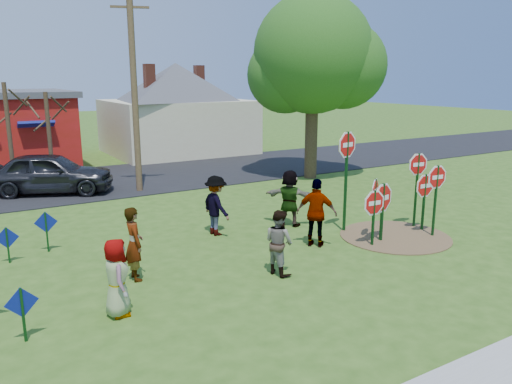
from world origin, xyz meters
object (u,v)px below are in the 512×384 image
at_px(stop_sign_a, 374,207).
at_px(person_a, 117,278).
at_px(stop_sign_d, 418,171).
at_px(utility_pole, 134,84).
at_px(suv, 50,173).
at_px(stop_sign_c, 436,184).
at_px(person_b, 134,244).
at_px(stop_sign_b, 347,156).
at_px(leafy_tree, 316,60).

distance_m(stop_sign_a, person_a, 7.26).
xyz_separation_m(stop_sign_d, utility_pole, (-5.76, 9.31, 2.52)).
distance_m(stop_sign_d, utility_pole, 11.24).
bearing_deg(suv, stop_sign_c, -119.43).
distance_m(stop_sign_a, person_b, 6.48).
xyz_separation_m(stop_sign_b, stop_sign_c, (1.91, -1.73, -0.76)).
xyz_separation_m(stop_sign_d, suv, (-8.96, 10.66, -0.92)).
height_order(stop_sign_a, stop_sign_d, stop_sign_d).
height_order(stop_sign_a, leafy_tree, leafy_tree).
height_order(utility_pole, leafy_tree, leafy_tree).
xyz_separation_m(stop_sign_d, person_b, (-8.76, 0.45, -0.91)).
relative_size(stop_sign_a, utility_pole, 0.21).
distance_m(stop_sign_a, leafy_tree, 10.55).
distance_m(stop_sign_a, stop_sign_d, 2.55).
distance_m(stop_sign_d, leafy_tree, 8.95).
bearing_deg(person_a, stop_sign_b, -70.04).
distance_m(stop_sign_c, leafy_tree, 9.92).
xyz_separation_m(stop_sign_a, stop_sign_c, (2.13, -0.30, 0.44)).
distance_m(person_a, suv, 11.79).
bearing_deg(stop_sign_a, stop_sign_c, -6.46).
distance_m(stop_sign_b, stop_sign_c, 2.69).
relative_size(stop_sign_a, stop_sign_d, 0.70).
bearing_deg(person_b, person_a, 153.04).
bearing_deg(stop_sign_a, leafy_tree, 63.98).
bearing_deg(leafy_tree, person_b, -145.38).
bearing_deg(stop_sign_d, stop_sign_b, 167.95).
relative_size(utility_pole, leafy_tree, 0.99).
distance_m(person_b, leafy_tree, 13.92).
bearing_deg(person_b, stop_sign_c, -97.81).
bearing_deg(stop_sign_b, stop_sign_c, -54.15).
relative_size(stop_sign_b, utility_pole, 0.39).
xyz_separation_m(stop_sign_a, person_b, (-6.39, 1.09, -0.26)).
height_order(stop_sign_b, person_a, stop_sign_b).
xyz_separation_m(utility_pole, leafy_tree, (7.86, -1.36, 1.00)).
relative_size(suv, leafy_tree, 0.59).
xyz_separation_m(suv, utility_pole, (3.20, -1.34, 3.44)).
relative_size(stop_sign_c, person_b, 1.30).
bearing_deg(leafy_tree, stop_sign_b, -120.77).
bearing_deg(suv, stop_sign_b, -121.75).
xyz_separation_m(person_b, suv, (-0.20, 10.20, -0.01)).
bearing_deg(stop_sign_a, stop_sign_d, 16.52).
bearing_deg(person_a, stop_sign_c, -83.35).
xyz_separation_m(stop_sign_a, stop_sign_d, (2.38, 0.64, 0.65)).
relative_size(person_b, utility_pole, 0.21).
bearing_deg(person_a, person_b, -22.88).
bearing_deg(suv, person_b, -155.24).
height_order(stop_sign_c, person_a, stop_sign_c).
height_order(stop_sign_c, utility_pole, utility_pole).
xyz_separation_m(suv, leafy_tree, (11.06, -2.71, 4.44)).
height_order(stop_sign_c, suv, stop_sign_c).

